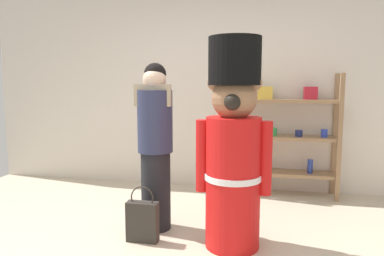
# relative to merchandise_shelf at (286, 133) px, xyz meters

# --- Properties ---
(back_wall) EXTENTS (6.40, 0.12, 2.60)m
(back_wall) POSITION_rel_merchandise_shelf_xyz_m (-0.90, 0.22, 0.52)
(back_wall) COLOR silver
(back_wall) RESTS_ON ground_plane
(merchandise_shelf) EXTENTS (1.24, 0.35, 1.51)m
(merchandise_shelf) POSITION_rel_merchandise_shelf_xyz_m (0.00, 0.00, 0.00)
(merchandise_shelf) COLOR #93704C
(merchandise_shelf) RESTS_ON ground_plane
(teddy_bear_guard) EXTENTS (0.64, 0.48, 1.76)m
(teddy_bear_guard) POSITION_rel_merchandise_shelf_xyz_m (-0.51, -1.57, 0.08)
(teddy_bear_guard) COLOR red
(teddy_bear_guard) RESTS_ON ground_plane
(person_shopper) EXTENTS (0.34, 0.33, 1.58)m
(person_shopper) POSITION_rel_merchandise_shelf_xyz_m (-1.26, -1.34, 0.04)
(person_shopper) COLOR black
(person_shopper) RESTS_ON ground_plane
(shopping_bag) EXTENTS (0.28, 0.10, 0.50)m
(shopping_bag) POSITION_rel_merchandise_shelf_xyz_m (-1.30, -1.64, -0.59)
(shopping_bag) COLOR #332D28
(shopping_bag) RESTS_ON ground_plane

